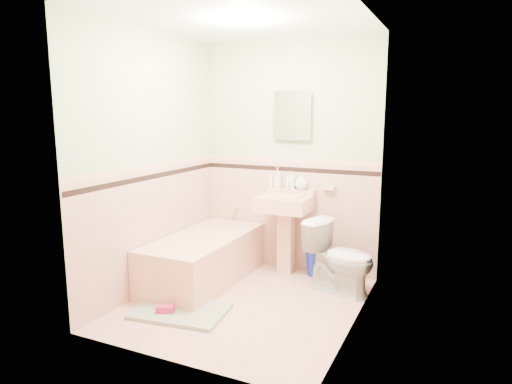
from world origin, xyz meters
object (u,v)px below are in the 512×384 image
at_px(sink, 284,236).
at_px(soap_bottle_left, 278,177).
at_px(shoe, 165,309).
at_px(medicine_cabinet, 293,116).
at_px(soap_bottle_mid, 291,180).
at_px(toilet, 340,258).
at_px(bucket, 317,264).
at_px(soap_bottle_right, 301,181).
at_px(bathtub, 204,260).

height_order(sink, soap_bottle_left, soap_bottle_left).
bearing_deg(soap_bottle_left, shoe, -104.37).
xyz_separation_m(medicine_cabinet, soap_bottle_mid, (0.01, -0.03, -0.69)).
relative_size(toilet, shoe, 4.60).
bearing_deg(bucket, medicine_cabinet, 164.67).
bearing_deg(medicine_cabinet, bucket, -15.33).
height_order(medicine_cabinet, soap_bottle_mid, medicine_cabinet).
height_order(soap_bottle_mid, soap_bottle_right, soap_bottle_mid).
xyz_separation_m(sink, soap_bottle_mid, (0.01, 0.18, 0.58)).
bearing_deg(soap_bottle_mid, bathtub, -134.09).
relative_size(soap_bottle_right, toilet, 0.25).
bearing_deg(bathtub, toilet, 12.61).
bearing_deg(soap_bottle_right, toilet, -36.34).
height_order(soap_bottle_left, soap_bottle_right, soap_bottle_left).
bearing_deg(soap_bottle_right, soap_bottle_mid, 180.00).
bearing_deg(toilet, soap_bottle_left, 80.53).
distance_m(soap_bottle_mid, toilet, 1.02).
relative_size(medicine_cabinet, soap_bottle_left, 2.11).
xyz_separation_m(medicine_cabinet, bucket, (0.34, -0.09, -1.57)).
relative_size(sink, shoe, 5.68).
bearing_deg(toilet, soap_bottle_mid, 75.34).
relative_size(bathtub, soap_bottle_left, 6.75).
distance_m(soap_bottle_left, shoe, 1.88).
xyz_separation_m(soap_bottle_mid, bucket, (0.33, -0.06, -0.88)).
relative_size(sink, medicine_cabinet, 1.83).
distance_m(soap_bottle_left, soap_bottle_right, 0.27).
bearing_deg(soap_bottle_left, bathtub, -126.63).
bearing_deg(toilet, medicine_cabinet, 73.81).
bearing_deg(soap_bottle_right, soap_bottle_left, 180.00).
relative_size(bathtub, toilet, 2.16).
relative_size(medicine_cabinet, toilet, 0.68).
height_order(bathtub, toilet, toilet).
height_order(bucket, shoe, bucket).
distance_m(toilet, bucket, 0.53).
xyz_separation_m(soap_bottle_mid, toilet, (0.67, -0.41, -0.66)).
bearing_deg(toilet, bucket, 60.91).
bearing_deg(shoe, sink, 45.04).
bearing_deg(soap_bottle_mid, soap_bottle_right, 0.00).
distance_m(bathtub, bucket, 1.21).
bearing_deg(soap_bottle_mid, medicine_cabinet, 104.71).
bearing_deg(soap_bottle_right, medicine_cabinet, 166.09).
height_order(bathtub, medicine_cabinet, medicine_cabinet).
distance_m(sink, medicine_cabinet, 1.29).
height_order(toilet, shoe, toilet).
height_order(sink, medicine_cabinet, medicine_cabinet).
xyz_separation_m(soap_bottle_mid, soap_bottle_right, (0.11, 0.00, -0.01)).
bearing_deg(bucket, soap_bottle_mid, 169.21).
relative_size(soap_bottle_mid, bucket, 0.73).
bearing_deg(bathtub, soap_bottle_mid, 45.91).
height_order(toilet, bucket, toilet).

